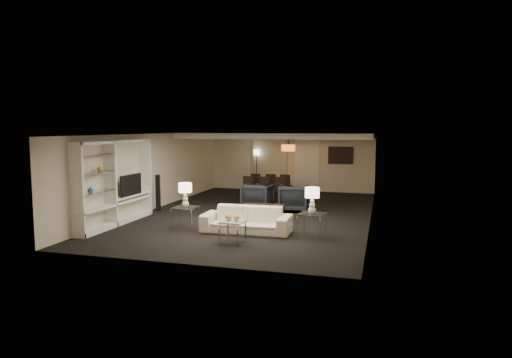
{
  "coord_description": "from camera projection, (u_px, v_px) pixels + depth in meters",
  "views": [
    {
      "loc": [
        3.82,
        -13.6,
        2.7
      ],
      "look_at": [
        0.0,
        0.0,
        1.1
      ],
      "focal_mm": 32.0,
      "sensor_mm": 36.0,
      "label": 1
    }
  ],
  "objects": [
    {
      "name": "floor_lamp",
      "position": [
        257.0,
        170.0,
        19.6
      ],
      "size": [
        0.31,
        0.31,
        1.75
      ],
      "primitive_type": null,
      "rotation": [
        0.0,
        0.0,
        0.29
      ],
      "color": "black",
      "rests_on": "floor"
    },
    {
      "name": "chair_nl",
      "position": [
        247.0,
        189.0,
        16.82
      ],
      "size": [
        0.45,
        0.45,
        0.9
      ],
      "primitive_type": null,
      "rotation": [
        0.0,
        0.0,
        0.09
      ],
      "color": "black",
      "rests_on": "floor"
    },
    {
      "name": "wall_back",
      "position": [
        291.0,
        162.0,
        19.46
      ],
      "size": [
        7.0,
        0.02,
        2.5
      ],
      "primitive_type": "cube",
      "color": "beige",
      "rests_on": "ground"
    },
    {
      "name": "chair_fm",
      "position": [
        272.0,
        185.0,
        17.9
      ],
      "size": [
        0.44,
        0.44,
        0.9
      ],
      "primitive_type": null,
      "rotation": [
        0.0,
        0.0,
        3.21
      ],
      "color": "black",
      "rests_on": "floor"
    },
    {
      "name": "coffee_table",
      "position": [
        262.0,
        213.0,
        13.29
      ],
      "size": [
        1.3,
        0.82,
        0.45
      ],
      "primitive_type": null,
      "rotation": [
        0.0,
        0.0,
        0.07
      ],
      "color": "black",
      "rests_on": "floor"
    },
    {
      "name": "armchair_left",
      "position": [
        258.0,
        197.0,
        15.06
      ],
      "size": [
        0.97,
        1.0,
        0.85
      ],
      "primitive_type": "imported",
      "rotation": [
        0.0,
        0.0,
        3.07
      ],
      "color": "black",
      "rests_on": "floor"
    },
    {
      "name": "pendant_light",
      "position": [
        288.0,
        148.0,
        17.39
      ],
      "size": [
        0.52,
        0.52,
        0.24
      ],
      "primitive_type": "cylinder",
      "color": "#D8591E",
      "rests_on": "ceiling_soffit"
    },
    {
      "name": "curtains",
      "position": [
        270.0,
        162.0,
        19.63
      ],
      "size": [
        1.5,
        0.12,
        2.4
      ],
      "primitive_type": "cube",
      "color": "beige",
      "rests_on": "wall_back"
    },
    {
      "name": "ceiling_soffit",
      "position": [
        281.0,
        135.0,
        17.42
      ],
      "size": [
        7.0,
        4.0,
        0.2
      ],
      "primitive_type": "cube",
      "color": "silver",
      "rests_on": "ceiling"
    },
    {
      "name": "armchair_right",
      "position": [
        294.0,
        198.0,
        14.74
      ],
      "size": [
        0.99,
        1.01,
        0.85
      ],
      "primitive_type": "imported",
      "rotation": [
        0.0,
        0.0,
        3.23
      ],
      "color": "black",
      "rests_on": "floor"
    },
    {
      "name": "wall_left",
      "position": [
        155.0,
        171.0,
        15.14
      ],
      "size": [
        0.02,
        11.0,
        2.5
      ],
      "primitive_type": "cube",
      "color": "beige",
      "rests_on": "ground"
    },
    {
      "name": "painting",
      "position": [
        341.0,
        155.0,
        18.83
      ],
      "size": [
        0.95,
        0.04,
        0.65
      ],
      "primitive_type": "cube",
      "color": "#142D38",
      "rests_on": "wall_back"
    },
    {
      "name": "wall_right",
      "position": [
        372.0,
        178.0,
        13.26
      ],
      "size": [
        0.02,
        11.0,
        2.5
      ],
      "primitive_type": "cube",
      "color": "beige",
      "rests_on": "ground"
    },
    {
      "name": "ceiling",
      "position": [
        256.0,
        134.0,
        14.06
      ],
      "size": [
        7.0,
        11.0,
        0.02
      ],
      "primitive_type": "cube",
      "color": "silver",
      "rests_on": "ground"
    },
    {
      "name": "marble_table",
      "position": [
        233.0,
        232.0,
        10.71
      ],
      "size": [
        0.57,
        0.57,
        0.52
      ],
      "primitive_type": null,
      "rotation": [
        0.0,
        0.0,
        -0.1
      ],
      "color": "white",
      "rests_on": "floor"
    },
    {
      "name": "vase_blue",
      "position": [
        90.0,
        189.0,
        11.53
      ],
      "size": [
        0.15,
        0.15,
        0.16
      ],
      "primitive_type": "imported",
      "color": "#254BA2",
      "rests_on": "media_unit"
    },
    {
      "name": "chair_nr",
      "position": [
        279.0,
        190.0,
        16.49
      ],
      "size": [
        0.45,
        0.45,
        0.9
      ],
      "primitive_type": null,
      "rotation": [
        0.0,
        0.0,
        -0.08
      ],
      "color": "black",
      "rests_on": "floor"
    },
    {
      "name": "chair_fl",
      "position": [
        257.0,
        185.0,
        18.06
      ],
      "size": [
        0.42,
        0.42,
        0.9
      ],
      "primitive_type": null,
      "rotation": [
        0.0,
        0.0,
        3.14
      ],
      "color": "black",
      "rests_on": "floor"
    },
    {
      "name": "side_table_left",
      "position": [
        186.0,
        218.0,
        12.21
      ],
      "size": [
        0.63,
        0.63,
        0.59
      ],
      "primitive_type": null,
      "rotation": [
        0.0,
        0.0,
        0.01
      ],
      "color": "white",
      "rests_on": "floor"
    },
    {
      "name": "television",
      "position": [
        128.0,
        185.0,
        13.15
      ],
      "size": [
        1.06,
        0.14,
        0.61
      ],
      "primitive_type": "imported",
      "rotation": [
        0.0,
        0.0,
        1.57
      ],
      "color": "black",
      "rests_on": "media_unit"
    },
    {
      "name": "floor",
      "position": [
        256.0,
        214.0,
        14.34
      ],
      "size": [
        11.0,
        11.0,
        0.0
      ],
      "primitive_type": "plane",
      "color": "black",
      "rests_on": "ground"
    },
    {
      "name": "side_table_right",
      "position": [
        312.0,
        225.0,
        11.3
      ],
      "size": [
        0.7,
        0.7,
        0.59
      ],
      "primitive_type": null,
      "rotation": [
        0.0,
        0.0,
        -0.13
      ],
      "color": "white",
      "rests_on": "floor"
    },
    {
      "name": "door",
      "position": [
        307.0,
        167.0,
        19.27
      ],
      "size": [
        0.9,
        0.05,
        2.1
      ],
      "primitive_type": "cube",
      "color": "silver",
      "rests_on": "wall_back"
    },
    {
      "name": "media_unit",
      "position": [
        116.0,
        183.0,
        12.61
      ],
      "size": [
        0.38,
        3.4,
        2.35
      ],
      "primitive_type": null,
      "color": "white",
      "rests_on": "wall_left"
    },
    {
      "name": "table_lamp_left",
      "position": [
        185.0,
        195.0,
        12.14
      ],
      "size": [
        0.39,
        0.39,
        0.65
      ],
      "primitive_type": null,
      "rotation": [
        0.0,
        0.0,
        0.1
      ],
      "color": "beige",
      "rests_on": "side_table_left"
    },
    {
      "name": "wall_front",
      "position": [
        180.0,
        202.0,
        8.94
      ],
      "size": [
        7.0,
        0.02,
        2.5
      ],
      "primitive_type": "cube",
      "color": "beige",
      "rests_on": "ground"
    },
    {
      "name": "chair_nm",
      "position": [
        263.0,
        189.0,
        16.66
      ],
      "size": [
        0.42,
        0.42,
        0.9
      ],
      "primitive_type": null,
      "rotation": [
        0.0,
        0.0,
        0.01
      ],
      "color": "black",
      "rests_on": "floor"
    },
    {
      "name": "floor_speaker",
      "position": [
        158.0,
        193.0,
        14.78
      ],
      "size": [
        0.15,
        0.15,
        1.18
      ],
      "primitive_type": "cube",
      "rotation": [
        0.0,
        0.0,
        0.2
      ],
      "color": "black",
      "rests_on": "floor"
    },
    {
      "name": "gold_gourd_a",
      "position": [
        229.0,
        217.0,
        10.69
      ],
      "size": [
        0.17,
        0.17,
        0.17
      ],
      "primitive_type": "sphere",
      "color": "tan",
      "rests_on": "marble_table"
    },
    {
      "name": "vase_amber",
      "position": [
        100.0,
        168.0,
        11.9
      ],
      "size": [
        0.17,
        0.17,
        0.18
      ],
      "primitive_type": "imported",
      "color": "gold",
      "rests_on": "media_unit"
    },
    {
      "name": "chair_fr",
      "position": [
        286.0,
        186.0,
        17.74
      ],
      "size": [
        0.46,
        0.46,
        0.9
      ],
      "primitive_type": null,
      "rotation": [
        0.0,
        0.0,
        3.04
      ],
      "color": "black",
      "rests_on": "floor"
    },
    {
      "name": "sofa",
      "position": [
        246.0,
        220.0,
        11.75
      ],
      "size": [
        2.3,
        0.94,
        0.67
      ],
      "primitive_type": "imported",
      "rotation": [
        0.0,
        0.0,
        0.02
      ],
      "color": "beige",
      "rests_on": "floor"
    },
    {
      "name": "gold_gourd_b",
      "position": [
        237.0,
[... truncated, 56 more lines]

